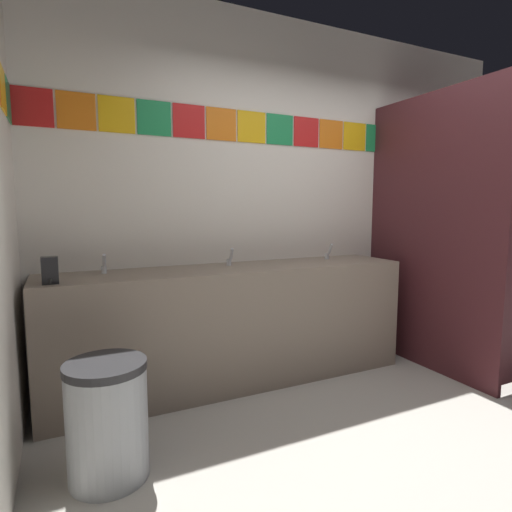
% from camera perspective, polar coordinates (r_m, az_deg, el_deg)
% --- Properties ---
extents(ground_plane, '(9.69, 9.69, 0.00)m').
position_cam_1_polar(ground_plane, '(2.80, 25.50, -22.38)').
color(ground_plane, '#B2ADA3').
extents(wall_back, '(4.41, 0.09, 2.88)m').
position_cam_1_polar(wall_back, '(3.70, 6.48, 8.41)').
color(wall_back, silver).
rests_on(wall_back, ground_plane).
extents(vanity_counter, '(2.73, 0.56, 0.89)m').
position_cam_1_polar(vanity_counter, '(3.18, -2.96, -9.32)').
color(vanity_counter, gray).
rests_on(vanity_counter, ground_plane).
extents(faucet_left, '(0.04, 0.10, 0.14)m').
position_cam_1_polar(faucet_left, '(2.95, -20.29, -1.32)').
color(faucet_left, silver).
rests_on(faucet_left, vanity_counter).
extents(faucet_center, '(0.04, 0.10, 0.14)m').
position_cam_1_polar(faucet_center, '(3.16, -3.64, -0.40)').
color(faucet_center, silver).
rests_on(faucet_center, vanity_counter).
extents(faucet_right, '(0.04, 0.10, 0.14)m').
position_cam_1_polar(faucet_right, '(3.60, 9.95, 0.38)').
color(faucet_right, silver).
rests_on(faucet_right, vanity_counter).
extents(soap_dispenser, '(0.09, 0.09, 0.16)m').
position_cam_1_polar(soap_dispenser, '(2.69, -26.63, -1.80)').
color(soap_dispenser, black).
rests_on(soap_dispenser, vanity_counter).
extents(stall_divider, '(0.92, 1.35, 2.25)m').
position_cam_1_polar(stall_divider, '(3.63, 27.62, 2.65)').
color(stall_divider, '#471E23').
rests_on(stall_divider, ground_plane).
extents(toilet, '(0.39, 0.49, 0.74)m').
position_cam_1_polar(toilet, '(4.42, 25.25, -7.39)').
color(toilet, white).
rests_on(toilet, ground_plane).
extents(trash_bin, '(0.39, 0.39, 0.59)m').
position_cam_1_polar(trash_bin, '(2.29, -19.86, -20.58)').
color(trash_bin, '#999EA3').
rests_on(trash_bin, ground_plane).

